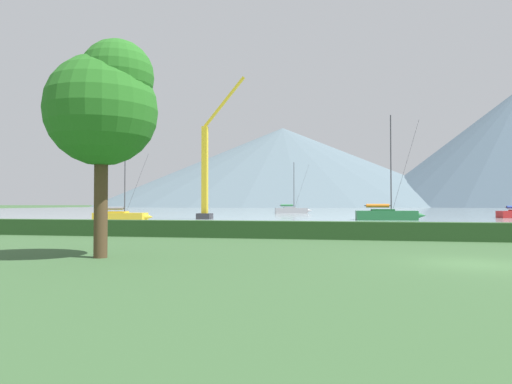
# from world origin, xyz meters

# --- Properties ---
(ground_plane) EXTENTS (1000.00, 1000.00, 0.00)m
(ground_plane) POSITION_xyz_m (0.00, 0.00, 0.00)
(ground_plane) COLOR #385B33
(harbor_water) EXTENTS (320.00, 246.00, 0.00)m
(harbor_water) POSITION_xyz_m (0.00, 137.00, 0.00)
(harbor_water) COLOR #8C9EA3
(harbor_water) RESTS_ON ground_plane
(hedge_line) EXTENTS (80.00, 1.20, 1.10)m
(hedge_line) POSITION_xyz_m (0.00, 11.00, 0.55)
(hedge_line) COLOR #284C23
(hedge_line) RESTS_ON ground_plane
(sailboat_slip_2) EXTENTS (8.68, 4.09, 11.77)m
(sailboat_slip_2) POSITION_xyz_m (-17.36, 87.91, 0.72)
(sailboat_slip_2) COLOR #9E9EA3
(sailboat_slip_2) RESTS_ON harbor_water
(sailboat_slip_4) EXTENTS (7.70, 2.79, 8.97)m
(sailboat_slip_4) POSITION_xyz_m (-32.94, 36.08, 0.63)
(sailboat_slip_4) COLOR gold
(sailboat_slip_4) RESTS_ON harbor_water
(sailboat_slip_5) EXTENTS (9.24, 3.30, 14.16)m
(sailboat_slip_5) POSITION_xyz_m (0.51, 46.10, 0.78)
(sailboat_slip_5) COLOR #236B38
(sailboat_slip_5) RESTS_ON harbor_water
(park_tree) EXTENTS (4.60, 4.60, 8.95)m
(park_tree) POSITION_xyz_m (-14.45, -0.86, 6.33)
(park_tree) COLOR #4C3823
(park_tree) RESTS_ON ground_plane
(dock_crane) EXTENTS (6.94, 2.00, 20.41)m
(dock_crane) POSITION_xyz_m (-24.68, 45.82, 6.29)
(dock_crane) COLOR #333338
(dock_crane) RESTS_ON ground_plane
(distant_hill_central_peak) EXTENTS (292.37, 292.37, 63.00)m
(distant_hill_central_peak) POSITION_xyz_m (-56.00, 349.57, 31.50)
(distant_hill_central_peak) COLOR slate
(distant_hill_central_peak) RESTS_ON ground_plane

